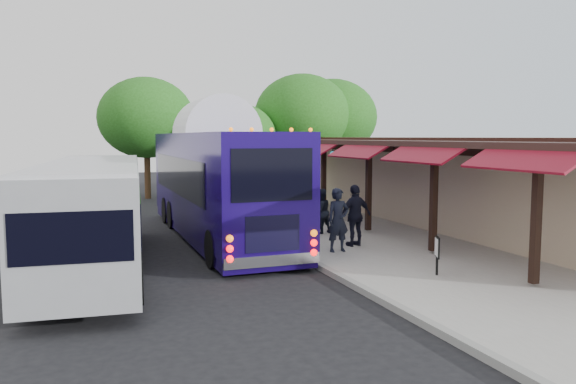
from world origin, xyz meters
name	(u,v)px	position (x,y,z in m)	size (l,w,h in m)	color
ground	(316,268)	(0.00, 0.00, 0.00)	(90.00, 90.00, 0.00)	black
sidewalk	(397,232)	(5.00, 4.00, 0.07)	(10.00, 40.00, 0.15)	#9E9B93
curb	(272,241)	(0.05, 4.00, 0.07)	(0.20, 40.00, 0.16)	gray
station_shelter	(473,182)	(8.38, 4.00, 1.85)	(8.15, 20.00, 3.60)	#C5AC89
coach_bus	(216,178)	(-1.45, 5.73, 2.16)	(2.72, 12.64, 4.03)	#180756
city_bus	(94,210)	(-5.72, 2.16, 1.63)	(3.39, 11.16, 2.95)	#92959A
ped_a	(338,220)	(1.23, 1.21, 1.12)	(0.71, 0.46, 1.93)	black
ped_b	(321,211)	(2.05, 4.35, 0.96)	(0.79, 0.61, 1.62)	black
ped_c	(355,215)	(2.14, 1.83, 1.13)	(1.15, 0.48, 1.96)	black
ped_d	(269,198)	(1.44, 8.49, 1.04)	(1.15, 0.66, 1.79)	black
sign_board	(437,249)	(2.31, -2.30, 0.82)	(0.22, 0.42, 0.98)	black
tree_left	(238,136)	(2.39, 16.75, 3.67)	(4.30, 4.30, 5.51)	#382314
tree_mid	(302,115)	(6.75, 17.88, 4.95)	(5.80, 5.80, 7.42)	#382314
tree_right	(332,117)	(9.24, 18.93, 4.87)	(5.70, 5.70, 7.30)	#382314
tree_far	(146,118)	(-2.31, 19.73, 4.72)	(5.53, 5.53, 7.08)	#382314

